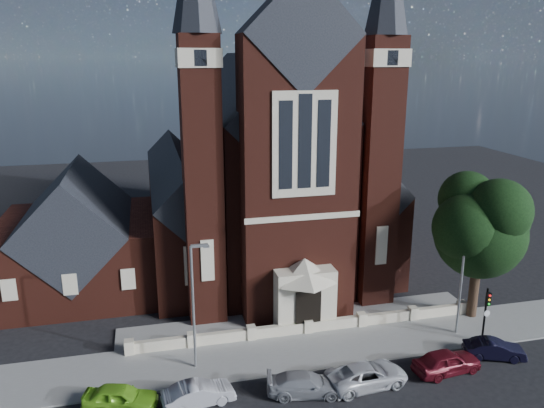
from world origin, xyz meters
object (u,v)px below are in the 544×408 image
(traffic_signal, at_px, (486,309))
(parish_hall, at_px, (78,243))
(street_tree, at_px, (484,228))
(church, at_px, (258,171))
(car_navy, at_px, (494,349))
(car_lime_van, at_px, (121,397))
(car_silver_a, at_px, (198,394))
(car_dark_red, at_px, (447,362))
(street_lamp_right, at_px, (463,272))
(car_silver_b, at_px, (305,384))
(street_lamp_left, at_px, (194,300))
(car_white_suv, at_px, (367,375))

(traffic_signal, bearing_deg, parish_hall, 150.02)
(parish_hall, bearing_deg, street_tree, -23.26)
(parish_hall, distance_m, traffic_signal, 31.20)
(church, xyz_separation_m, car_navy, (10.62, -22.23, -7.57))
(parish_hall, xyz_separation_m, car_navy, (26.62, -17.29, -3.39))
(car_lime_van, relative_size, car_navy, 1.08)
(traffic_signal, relative_size, car_silver_a, 1.00)
(car_silver_a, height_order, car_dark_red, car_dark_red)
(church, distance_m, car_silver_a, 25.12)
(church, distance_m, parish_hall, 17.26)
(street_lamp_right, distance_m, car_silver_b, 13.53)
(parish_hall, height_order, traffic_signal, parish_hall)
(church, bearing_deg, street_lamp_right, -61.96)
(car_lime_van, distance_m, car_navy, 22.97)
(car_lime_van, bearing_deg, car_silver_b, -81.49)
(parish_hall, height_order, car_silver_b, parish_hall)
(street_tree, xyz_separation_m, car_navy, (-1.98, -5.00, -6.34))
(street_lamp_left, xyz_separation_m, street_lamp_right, (18.00, 0.00, 0.00))
(car_lime_van, distance_m, car_white_suv, 13.96)
(parish_hall, bearing_deg, car_white_suv, -45.89)
(car_silver_b, bearing_deg, car_dark_red, -77.89)
(car_white_suv, distance_m, car_dark_red, 5.23)
(traffic_signal, relative_size, car_silver_b, 0.91)
(car_navy, bearing_deg, street_lamp_left, 98.98)
(car_silver_a, relative_size, car_white_suv, 0.82)
(car_lime_van, xyz_separation_m, car_dark_red, (19.15, -1.05, 0.04))
(parish_hall, distance_m, street_lamp_right, 29.62)
(car_lime_van, bearing_deg, street_lamp_left, -41.48)
(church, relative_size, car_silver_b, 7.95)
(street_tree, xyz_separation_m, car_lime_van, (-24.95, -4.66, -6.27))
(church, relative_size, street_tree, 3.26)
(car_dark_red, xyz_separation_m, car_navy, (3.82, 0.71, -0.11))
(church, xyz_separation_m, car_dark_red, (6.80, -22.95, -7.45))
(car_white_suv, height_order, car_dark_red, car_dark_red)
(street_lamp_left, relative_size, car_silver_b, 1.84)
(street_lamp_left, bearing_deg, traffic_signal, -4.76)
(church, bearing_deg, car_white_suv, -86.12)
(traffic_signal, distance_m, car_silver_a, 19.39)
(street_tree, height_order, street_lamp_left, street_tree)
(street_tree, relative_size, car_lime_van, 2.65)
(car_silver_b, bearing_deg, church, 6.14)
(traffic_signal, height_order, car_white_suv, traffic_signal)
(street_lamp_right, distance_m, traffic_signal, 2.71)
(street_tree, relative_size, car_dark_red, 2.49)
(street_lamp_right, height_order, car_navy, street_lamp_right)
(car_silver_a, relative_size, car_silver_b, 0.91)
(street_lamp_right, xyz_separation_m, traffic_signal, (0.91, -1.57, -2.02))
(car_lime_van, relative_size, car_dark_red, 0.94)
(street_tree, height_order, car_dark_red, street_tree)
(car_silver_a, height_order, car_white_suv, car_white_suv)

